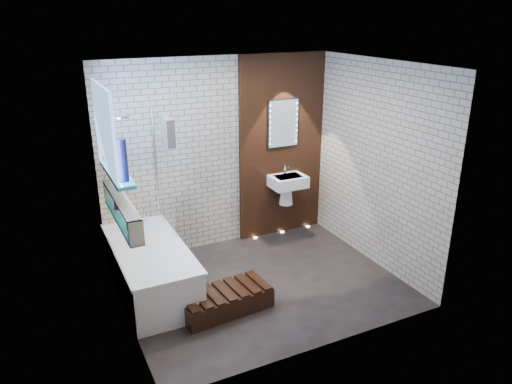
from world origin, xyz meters
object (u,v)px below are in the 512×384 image
led_mirror (283,123)px  walnut_step (225,301)px  bathtub (151,269)px  bath_screen (164,174)px  washbasin (288,185)px

led_mirror → walnut_step: led_mirror is taller
bathtub → walnut_step: bathtub is taller
bath_screen → led_mirror: led_mirror is taller
walnut_step → bath_screen: bearing=102.8°
bathtub → walnut_step: 0.99m
bathtub → washbasin: 2.32m
bathtub → bath_screen: 1.14m
washbasin → led_mirror: (0.00, 0.16, 0.86)m
bathtub → led_mirror: bearing=19.8°
bath_screen → bathtub: bearing=-128.9°
led_mirror → walnut_step: size_ratio=0.69×
bath_screen → walnut_step: bearing=-77.2°
bathtub → walnut_step: size_ratio=1.72×
washbasin → led_mirror: size_ratio=0.83×
bathtub → washbasin: (2.17, 0.62, 0.50)m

